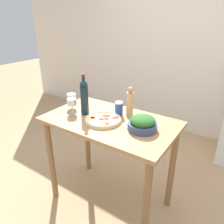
{
  "coord_description": "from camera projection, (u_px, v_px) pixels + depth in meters",
  "views": [
    {
      "loc": [
        0.94,
        -1.36,
        1.7
      ],
      "look_at": [
        0.0,
        0.03,
        0.95
      ],
      "focal_mm": 35.0,
      "sensor_mm": 36.0,
      "label": 1
    }
  ],
  "objects": [
    {
      "name": "ground_plane",
      "position": [
        110.0,
        199.0,
        2.2
      ],
      "size": [
        14.0,
        14.0,
        0.0
      ],
      "primitive_type": "plane",
      "color": "tan"
    },
    {
      "name": "wall_back",
      "position": [
        184.0,
        46.0,
        3.09
      ],
      "size": [
        6.4,
        0.08,
        2.6
      ],
      "color": "silver",
      "rests_on": "ground_plane"
    },
    {
      "name": "prep_counter",
      "position": [
        110.0,
        136.0,
        1.9
      ],
      "size": [
        1.11,
        0.65,
        0.89
      ],
      "color": "#A87A4C",
      "rests_on": "ground_plane"
    },
    {
      "name": "wine_bottle",
      "position": [
        84.0,
        97.0,
        1.88
      ],
      "size": [
        0.07,
        0.07,
        0.36
      ],
      "color": "#142833",
      "rests_on": "prep_counter"
    },
    {
      "name": "wine_glass_near",
      "position": [
        72.0,
        103.0,
        1.92
      ],
      "size": [
        0.08,
        0.08,
        0.14
      ],
      "color": "silver",
      "rests_on": "prep_counter"
    },
    {
      "name": "wine_glass_far",
      "position": [
        72.0,
        97.0,
        2.04
      ],
      "size": [
        0.08,
        0.08,
        0.14
      ],
      "color": "silver",
      "rests_on": "prep_counter"
    },
    {
      "name": "pepper_mill",
      "position": [
        130.0,
        102.0,
        1.86
      ],
      "size": [
        0.06,
        0.06,
        0.26
      ],
      "color": "tan",
      "rests_on": "prep_counter"
    },
    {
      "name": "salad_bowl",
      "position": [
        142.0,
        123.0,
        1.66
      ],
      "size": [
        0.23,
        0.23,
        0.12
      ],
      "color": "#384C6B",
      "rests_on": "prep_counter"
    },
    {
      "name": "homemade_pizza",
      "position": [
        103.0,
        120.0,
        1.81
      ],
      "size": [
        0.3,
        0.3,
        0.03
      ],
      "color": "beige",
      "rests_on": "prep_counter"
    },
    {
      "name": "salt_canister",
      "position": [
        119.0,
        109.0,
        1.9
      ],
      "size": [
        0.07,
        0.07,
        0.12
      ],
      "color": "#284CA3",
      "rests_on": "prep_counter"
    }
  ]
}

